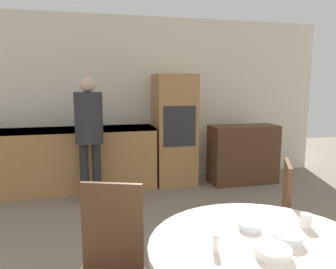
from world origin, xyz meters
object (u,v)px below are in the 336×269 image
Objects in this scene: cup at (306,220)px; bowl_centre at (289,239)px; person_standing at (89,126)px; oven_unit at (174,129)px; chair_far_right at (273,218)px; sideboard at (243,154)px; chair_far_left at (109,260)px; bowl_near at (273,252)px; bowl_far at (249,226)px.

bowl_centre is at bearing -145.34° from cup.
oven_unit is at bearing 22.10° from person_standing.
chair_far_right is 0.84m from bowl_centre.
sideboard is at bearing 6.53° from person_standing.
sideboard is 3.52m from bowl_centre.
chair_far_left is 0.94m from bowl_near.
person_standing reaches higher than bowl_far.
chair_far_right is at bearing 57.44° from bowl_near.
sideboard reaches higher than cup.
chair_far_right is 0.64m from cup.
chair_far_left is 1.00× the size of chair_far_right.
chair_far_left is 7.76× the size of bowl_far.
oven_unit is 11.61× the size of bowl_centre.
bowl_near is (-0.52, -0.82, 0.22)m from chair_far_right.
sideboard is at bearing -172.83° from chair_far_right.
chair_far_left is 1.31m from chair_far_right.
chair_far_left and chair_far_right have the same top height.
oven_unit is 1.16m from sideboard.
oven_unit reaches higher than person_standing.
bowl_near is (0.82, -3.05, -0.26)m from person_standing.
bowl_far is at bearing -97.74° from oven_unit.
bowl_near is at bearing -97.64° from oven_unit.
bowl_near is at bearing -146.42° from bowl_centre.
chair_far_right is 6.65× the size of bowl_centre.
oven_unit is 3.49m from bowl_centre.
oven_unit is at bearing 82.26° from bowl_far.
oven_unit is at bearing 166.30° from sideboard.
chair_far_left is at bearing -47.36° from chair_far_right.
oven_unit is at bearing -149.83° from chair_far_right.
sideboard is 0.64× the size of person_standing.
chair_far_right is 2.65m from person_standing.
chair_far_right is 0.59× the size of person_standing.
bowl_far is at bearing 83.36° from bowl_near.
chair_far_left is at bearing -111.97° from oven_unit.
sideboard is at bearing -13.70° from oven_unit.
chair_far_left is 1.02m from bowl_centre.
oven_unit is at bearing 88.07° from cup.
cup is at bearing -110.88° from sideboard.
chair_far_right is 0.74m from bowl_far.
oven_unit reaches higher than sideboard.
sideboard is (1.06, -0.26, -0.40)m from oven_unit.
cup is (1.19, -2.80, -0.25)m from person_standing.
chair_far_right is at bearing -58.94° from person_standing.
oven_unit reaches higher than chair_far_left.
bowl_far is (0.86, -2.74, -0.27)m from person_standing.
chair_far_left reaches higher than bowl_far.
person_standing reaches higher than bowl_centre.
chair_far_left reaches higher than cup.
bowl_near is (-0.37, -0.25, -0.02)m from cup.
cup is 0.55× the size of bowl_centre.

